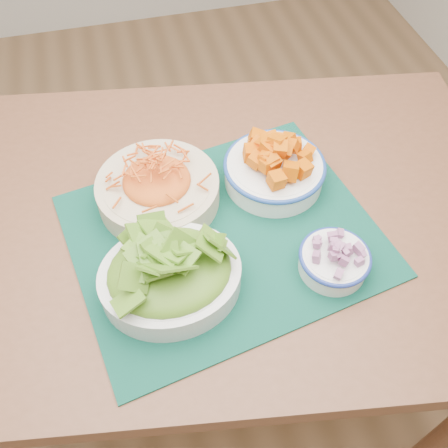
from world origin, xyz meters
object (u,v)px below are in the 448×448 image
at_px(table, 213,244).
at_px(squash_bowl, 275,164).
at_px(carrot_bowl, 157,185).
at_px(lettuce_bowl, 170,272).
at_px(placemat, 224,235).
at_px(onion_bowl, 335,258).

distance_m(table, squash_bowl, 0.21).
bearing_deg(table, carrot_bowl, 161.89).
height_order(table, squash_bowl, squash_bowl).
height_order(table, lettuce_bowl, lettuce_bowl).
relative_size(placemat, carrot_bowl, 1.90).
relative_size(placemat, lettuce_bowl, 2.25).
bearing_deg(placemat, lettuce_bowl, -152.63).
height_order(carrot_bowl, lettuce_bowl, lettuce_bowl).
height_order(lettuce_bowl, onion_bowl, lettuce_bowl).
relative_size(table, lettuce_bowl, 5.38).
xyz_separation_m(table, squash_bowl, (0.13, 0.04, 0.16)).
height_order(table, placemat, placemat).
bearing_deg(table, onion_bowl, -37.15).
xyz_separation_m(carrot_bowl, lettuce_bowl, (-0.01, -0.19, 0.00)).
height_order(squash_bowl, lettuce_bowl, same).
xyz_separation_m(placemat, lettuce_bowl, (-0.11, -0.08, 0.05)).
height_order(placemat, carrot_bowl, carrot_bowl).
xyz_separation_m(placemat, onion_bowl, (0.16, -0.11, 0.03)).
bearing_deg(lettuce_bowl, onion_bowl, -7.30).
relative_size(squash_bowl, lettuce_bowl, 0.99).
bearing_deg(squash_bowl, lettuce_bowl, -141.61).
xyz_separation_m(squash_bowl, lettuce_bowl, (-0.23, -0.18, 0.00)).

